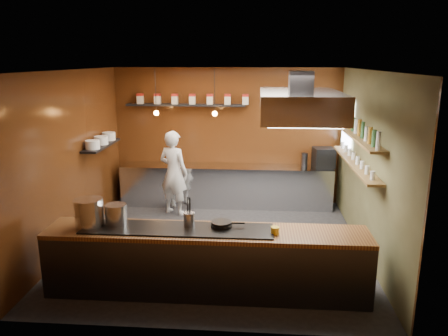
# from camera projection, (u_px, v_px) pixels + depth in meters

# --- Properties ---
(floor) EXTENTS (5.00, 5.00, 0.00)m
(floor) POSITION_uv_depth(u_px,v_px,m) (217.00, 245.00, 7.68)
(floor) COLOR black
(floor) RESTS_ON ground
(back_wall) EXTENTS (5.00, 0.00, 5.00)m
(back_wall) POSITION_uv_depth(u_px,v_px,m) (227.00, 136.00, 9.73)
(back_wall) COLOR #361809
(back_wall) RESTS_ON ground
(left_wall) EXTENTS (0.00, 5.00, 5.00)m
(left_wall) POSITION_uv_depth(u_px,v_px,m) (72.00, 159.00, 7.50)
(left_wall) COLOR #361809
(left_wall) RESTS_ON ground
(right_wall) EXTENTS (0.00, 5.00, 5.00)m
(right_wall) POSITION_uv_depth(u_px,v_px,m) (369.00, 164.00, 7.13)
(right_wall) COLOR #494829
(right_wall) RESTS_ON ground
(ceiling) EXTENTS (5.00, 5.00, 0.00)m
(ceiling) POSITION_uv_depth(u_px,v_px,m) (217.00, 70.00, 6.95)
(ceiling) COLOR silver
(ceiling) RESTS_ON back_wall
(window_pane) EXTENTS (0.00, 1.00, 1.00)m
(window_pane) POSITION_uv_depth(u_px,v_px,m) (347.00, 125.00, 8.68)
(window_pane) COLOR white
(window_pane) RESTS_ON right_wall
(prep_counter) EXTENTS (4.60, 0.65, 0.90)m
(prep_counter) POSITION_uv_depth(u_px,v_px,m) (226.00, 185.00, 9.67)
(prep_counter) COLOR silver
(prep_counter) RESTS_ON floor
(pass_counter) EXTENTS (4.40, 0.72, 0.94)m
(pass_counter) POSITION_uv_depth(u_px,v_px,m) (206.00, 261.00, 6.02)
(pass_counter) COLOR #38383D
(pass_counter) RESTS_ON floor
(tin_shelf) EXTENTS (2.60, 0.26, 0.04)m
(tin_shelf) POSITION_uv_depth(u_px,v_px,m) (186.00, 105.00, 9.49)
(tin_shelf) COLOR black
(tin_shelf) RESTS_ON back_wall
(plate_shelf) EXTENTS (0.30, 1.40, 0.04)m
(plate_shelf) POSITION_uv_depth(u_px,v_px,m) (101.00, 145.00, 8.44)
(plate_shelf) COLOR black
(plate_shelf) RESTS_ON left_wall
(bottle_shelf_upper) EXTENTS (0.26, 2.80, 0.04)m
(bottle_shelf_upper) POSITION_uv_depth(u_px,v_px,m) (357.00, 136.00, 7.33)
(bottle_shelf_upper) COLOR brown
(bottle_shelf_upper) RESTS_ON right_wall
(bottle_shelf_lower) EXTENTS (0.26, 2.80, 0.04)m
(bottle_shelf_lower) POSITION_uv_depth(u_px,v_px,m) (355.00, 163.00, 7.44)
(bottle_shelf_lower) COLOR brown
(bottle_shelf_lower) RESTS_ON right_wall
(extractor_hood) EXTENTS (1.20, 2.00, 0.72)m
(extractor_hood) POSITION_uv_depth(u_px,v_px,m) (300.00, 105.00, 6.59)
(extractor_hood) COLOR #38383D
(extractor_hood) RESTS_ON ceiling
(pendant_left) EXTENTS (0.10, 0.10, 0.95)m
(pendant_left) POSITION_uv_depth(u_px,v_px,m) (156.00, 111.00, 8.90)
(pendant_left) COLOR black
(pendant_left) RESTS_ON ceiling
(pendant_right) EXTENTS (0.10, 0.10, 0.95)m
(pendant_right) POSITION_uv_depth(u_px,v_px,m) (215.00, 111.00, 8.81)
(pendant_right) COLOR black
(pendant_right) RESTS_ON ceiling
(storage_tins) EXTENTS (2.43, 0.13, 0.22)m
(storage_tins) POSITION_uv_depth(u_px,v_px,m) (192.00, 99.00, 9.45)
(storage_tins) COLOR #C0B79F
(storage_tins) RESTS_ON tin_shelf
(plate_stacks) EXTENTS (0.26, 1.16, 0.16)m
(plate_stacks) POSITION_uv_depth(u_px,v_px,m) (101.00, 140.00, 8.42)
(plate_stacks) COLOR white
(plate_stacks) RESTS_ON plate_shelf
(bottles) EXTENTS (0.06, 2.66, 0.24)m
(bottles) POSITION_uv_depth(u_px,v_px,m) (358.00, 128.00, 7.29)
(bottles) COLOR silver
(bottles) RESTS_ON bottle_shelf_upper
(wine_glasses) EXTENTS (0.07, 2.37, 0.13)m
(wine_glasses) POSITION_uv_depth(u_px,v_px,m) (355.00, 158.00, 7.42)
(wine_glasses) COLOR silver
(wine_glasses) RESTS_ON bottle_shelf_lower
(stockpot_large) EXTENTS (0.52, 0.52, 0.38)m
(stockpot_large) POSITION_uv_depth(u_px,v_px,m) (89.00, 212.00, 5.97)
(stockpot_large) COLOR silver
(stockpot_large) RESTS_ON pass_counter
(stockpot_small) EXTENTS (0.36, 0.36, 0.28)m
(stockpot_small) POSITION_uv_depth(u_px,v_px,m) (116.00, 214.00, 6.05)
(stockpot_small) COLOR silver
(stockpot_small) RESTS_ON pass_counter
(utensil_crock) EXTENTS (0.20, 0.20, 0.20)m
(utensil_crock) POSITION_uv_depth(u_px,v_px,m) (189.00, 219.00, 5.98)
(utensil_crock) COLOR silver
(utensil_crock) RESTS_ON pass_counter
(frying_pan) EXTENTS (0.47, 0.30, 0.07)m
(frying_pan) POSITION_uv_depth(u_px,v_px,m) (222.00, 224.00, 5.97)
(frying_pan) COLOR black
(frying_pan) RESTS_ON pass_counter
(butter_jar) EXTENTS (0.12, 0.12, 0.10)m
(butter_jar) POSITION_uv_depth(u_px,v_px,m) (275.00, 231.00, 5.77)
(butter_jar) COLOR yellow
(butter_jar) RESTS_ON pass_counter
(espresso_machine) EXTENTS (0.48, 0.46, 0.43)m
(espresso_machine) POSITION_uv_depth(u_px,v_px,m) (324.00, 158.00, 9.38)
(espresso_machine) COLOR black
(espresso_machine) RESTS_ON prep_counter
(chef) EXTENTS (0.76, 0.64, 1.77)m
(chef) POSITION_uv_depth(u_px,v_px,m) (174.00, 173.00, 9.04)
(chef) COLOR white
(chef) RESTS_ON floor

